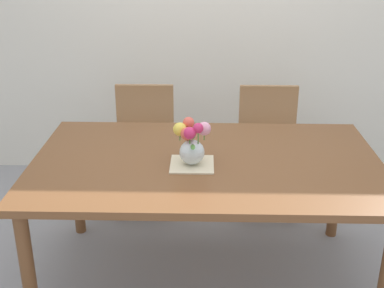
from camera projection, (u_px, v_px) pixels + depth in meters
ground_plane at (205, 277)px, 3.03m from camera, size 12.00×12.00×0.00m
back_wall at (207, 3)px, 3.97m from camera, size 7.00×0.10×2.80m
dining_table at (206, 172)px, 2.76m from camera, size 1.88×1.15×0.77m
chair_left at (144, 139)px, 3.69m from camera, size 0.42×0.42×0.90m
chair_right at (268, 140)px, 3.67m from camera, size 0.42×0.42×0.90m
placemat at (192, 164)px, 2.67m from camera, size 0.23×0.23×0.01m
flower_vase at (192, 142)px, 2.64m from camera, size 0.20×0.23×0.23m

